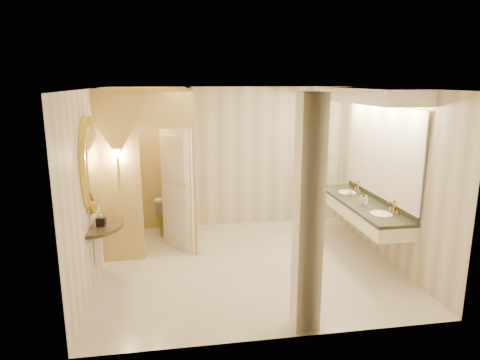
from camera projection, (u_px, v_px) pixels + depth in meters
The scene contains 16 objects.
floor at pixel (248, 264), 6.71m from camera, with size 4.50×4.50×0.00m, color beige.
ceiling at pixel (248, 89), 6.09m from camera, with size 4.50×4.50×0.00m, color white.
wall_back at pixel (230, 157), 8.32m from camera, with size 4.50×0.02×2.70m, color beige.
wall_front at pixel (282, 224), 4.48m from camera, with size 4.50×0.02×2.70m, color beige.
wall_left at pixel (92, 187), 6.05m from camera, with size 0.02×4.00×2.70m, color beige.
wall_right at pixel (388, 175), 6.75m from camera, with size 0.02×4.00×2.70m, color beige.
toilet_closet at pixel (171, 168), 7.14m from camera, with size 1.50×1.55×2.70m.
wall_sconce at pixel (117, 154), 6.42m from camera, with size 0.14×0.14×0.42m.
vanity at pixel (367, 156), 6.84m from camera, with size 0.75×2.55×2.09m.
console_shelf at pixel (92, 191), 5.84m from camera, with size 1.03×1.03×1.96m.
pillar at pixel (308, 216), 4.72m from camera, with size 0.28×0.28×2.70m, color white.
tissue_box at pixel (101, 221), 5.85m from camera, with size 0.12×0.12×0.12m, color black.
toilet at pixel (167, 213), 8.11m from camera, with size 0.41×0.71×0.73m, color white.
soap_bottle_a at pixel (361, 199), 6.91m from camera, with size 0.06×0.06×0.14m, color beige.
soap_bottle_b at pixel (350, 192), 7.38m from camera, with size 0.09×0.09×0.11m, color silver.
soap_bottle_c at pixel (366, 200), 6.75m from camera, with size 0.07×0.07×0.18m, color #C6B28C.
Camera 1 is at (-1.12, -6.13, 2.82)m, focal length 32.00 mm.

